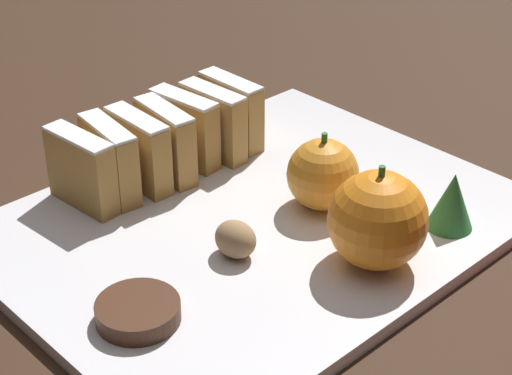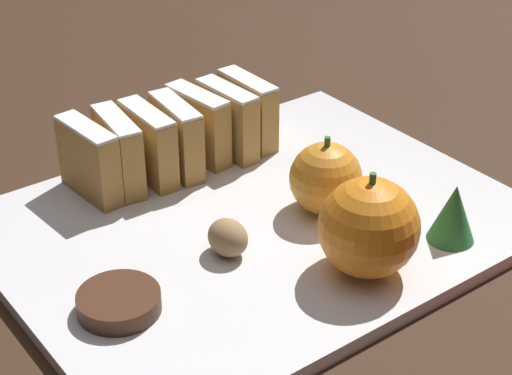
# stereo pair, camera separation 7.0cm
# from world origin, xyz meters

# --- Properties ---
(ground_plane) EXTENTS (6.00, 6.00, 0.00)m
(ground_plane) POSITION_xyz_m (0.00, 0.00, 0.00)
(ground_plane) COLOR #382316
(serving_platter) EXTENTS (0.33, 0.42, 0.01)m
(serving_platter) POSITION_xyz_m (0.00, 0.00, 0.01)
(serving_platter) COLOR white
(serving_platter) RESTS_ON ground_plane
(stollen_slice_front) EXTENTS (0.07, 0.03, 0.07)m
(stollen_slice_front) POSITION_xyz_m (-0.12, -0.09, 0.05)
(stollen_slice_front) COLOR #B28442
(stollen_slice_front) RESTS_ON serving_platter
(stollen_slice_second) EXTENTS (0.07, 0.03, 0.07)m
(stollen_slice_second) POSITION_xyz_m (-0.12, -0.06, 0.05)
(stollen_slice_second) COLOR #B28442
(stollen_slice_second) RESTS_ON serving_platter
(stollen_slice_third) EXTENTS (0.07, 0.02, 0.07)m
(stollen_slice_third) POSITION_xyz_m (-0.11, -0.04, 0.05)
(stollen_slice_third) COLOR #B28442
(stollen_slice_third) RESTS_ON serving_platter
(stollen_slice_fourth) EXTENTS (0.07, 0.03, 0.07)m
(stollen_slice_fourth) POSITION_xyz_m (-0.11, -0.01, 0.05)
(stollen_slice_fourth) COLOR #B28442
(stollen_slice_fourth) RESTS_ON serving_platter
(stollen_slice_fifth) EXTENTS (0.07, 0.03, 0.07)m
(stollen_slice_fifth) POSITION_xyz_m (-0.12, 0.02, 0.05)
(stollen_slice_fifth) COLOR #B28442
(stollen_slice_fifth) RESTS_ON serving_platter
(stollen_slice_sixth) EXTENTS (0.07, 0.02, 0.07)m
(stollen_slice_sixth) POSITION_xyz_m (-0.11, 0.05, 0.05)
(stollen_slice_sixth) COLOR #B28442
(stollen_slice_sixth) RESTS_ON serving_platter
(stollen_slice_back) EXTENTS (0.07, 0.02, 0.07)m
(stollen_slice_back) POSITION_xyz_m (-0.12, 0.08, 0.05)
(stollen_slice_back) COLOR #B28442
(stollen_slice_back) RESTS_ON serving_platter
(orange_near) EXTENTS (0.08, 0.08, 0.09)m
(orange_near) POSITION_xyz_m (0.11, 0.02, 0.05)
(orange_near) COLOR orange
(orange_near) RESTS_ON serving_platter
(orange_far) EXTENTS (0.06, 0.06, 0.07)m
(orange_far) POSITION_xyz_m (0.02, 0.05, 0.04)
(orange_far) COLOR orange
(orange_far) RESTS_ON serving_platter
(walnut) EXTENTS (0.04, 0.03, 0.03)m
(walnut) POSITION_xyz_m (0.03, -0.05, 0.03)
(walnut) COLOR #9E7A51
(walnut) RESTS_ON serving_platter
(chocolate_cookie) EXTENTS (0.06, 0.06, 0.01)m
(chocolate_cookie) POSITION_xyz_m (0.04, -0.15, 0.02)
(chocolate_cookie) COLOR #472819
(chocolate_cookie) RESTS_ON serving_platter
(evergreen_sprig) EXTENTS (0.04, 0.04, 0.05)m
(evergreen_sprig) POSITION_xyz_m (0.12, 0.11, 0.04)
(evergreen_sprig) COLOR #2D7538
(evergreen_sprig) RESTS_ON serving_platter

